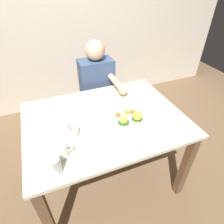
# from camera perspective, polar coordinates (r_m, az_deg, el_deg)

# --- Properties ---
(ground_plane) EXTENTS (6.00, 6.00, 0.00)m
(ground_plane) POSITION_cam_1_polar(r_m,az_deg,el_deg) (2.01, -1.70, -18.47)
(ground_plane) COLOR brown
(back_wall) EXTENTS (4.80, 0.10, 2.60)m
(back_wall) POSITION_cam_1_polar(r_m,az_deg,el_deg) (2.62, -15.40, 28.25)
(back_wall) COLOR beige
(back_wall) RESTS_ON ground_plane
(dining_table) EXTENTS (1.20, 0.90, 0.74)m
(dining_table) POSITION_cam_1_polar(r_m,az_deg,el_deg) (1.53, -2.13, -4.89)
(dining_table) COLOR beige
(dining_table) RESTS_ON ground_plane
(eggs_benedict_plate) EXTENTS (0.27, 0.27, 0.09)m
(eggs_benedict_plate) POSITION_cam_1_polar(r_m,az_deg,el_deg) (1.40, 5.51, -2.37)
(eggs_benedict_plate) COLOR white
(eggs_benedict_plate) RESTS_ON dining_table
(fruit_bowl) EXTENTS (0.12, 0.12, 0.06)m
(fruit_bowl) POSITION_cam_1_polar(r_m,az_deg,el_deg) (1.33, -12.55, -5.56)
(fruit_bowl) COLOR white
(fruit_bowl) RESTS_ON dining_table
(coffee_mug) EXTENTS (0.11, 0.08, 0.09)m
(coffee_mug) POSITION_cam_1_polar(r_m,az_deg,el_deg) (1.19, -14.94, -11.00)
(coffee_mug) COLOR white
(coffee_mug) RESTS_ON dining_table
(fork) EXTENTS (0.16, 0.02, 0.00)m
(fork) POSITION_cam_1_polar(r_m,az_deg,el_deg) (1.66, -9.84, 3.11)
(fork) COLOR silver
(fork) RESTS_ON dining_table
(water_glass_near) EXTENTS (0.07, 0.07, 0.12)m
(water_glass_near) POSITION_cam_1_polar(r_m,az_deg,el_deg) (1.12, -16.87, -15.51)
(water_glass_near) COLOR silver
(water_glass_near) RESTS_ON dining_table
(diner_person) EXTENTS (0.34, 0.54, 1.14)m
(diner_person) POSITION_cam_1_polar(r_m,az_deg,el_deg) (2.02, -4.20, 7.17)
(diner_person) COLOR #33333D
(diner_person) RESTS_ON ground_plane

